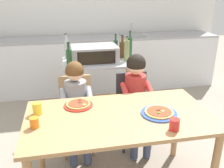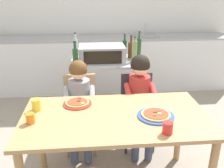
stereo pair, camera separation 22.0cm
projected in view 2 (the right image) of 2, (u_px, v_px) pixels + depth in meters
ground_plane at (106, 125)px, 3.27m from camera, size 11.02×11.02×0.00m
back_wall_tiled at (99, 8)px, 4.37m from camera, size 4.98×0.12×2.70m
kitchen_counter at (101, 63)px, 4.31m from camera, size 4.48×0.60×1.11m
kitchen_island_cart at (108, 83)px, 3.11m from camera, size 0.90×0.56×0.86m
toaster_oven at (102, 54)px, 2.94m from camera, size 0.53×0.37×0.19m
bottle_clear_vinegar at (139, 47)px, 3.12m from camera, size 0.06×0.06×0.33m
bottle_tall_green_wine at (134, 51)px, 2.94m from camera, size 0.06×0.06×0.30m
bottle_dark_olive_oil at (76, 47)px, 3.14m from camera, size 0.05×0.05×0.31m
bottle_slim_sauce at (131, 50)px, 3.09m from camera, size 0.08×0.08×0.28m
bottle_squat_spirits at (125, 48)px, 3.15m from camera, size 0.05×0.05×0.29m
bottle_brown_beer at (75, 57)px, 2.73m from camera, size 0.06×0.06×0.29m
dining_table at (115, 126)px, 2.02m from camera, size 1.49×0.81×0.74m
dining_chair_left at (80, 107)px, 2.70m from camera, size 0.36×0.36×0.81m
dining_chair_right at (137, 105)px, 2.73m from camera, size 0.36×0.36×0.81m
child_in_grey_shirt at (79, 98)px, 2.52m from camera, size 0.32×0.42×1.00m
child_in_red_shirt at (140, 92)px, 2.55m from camera, size 0.32×0.42×1.05m
pizza_plate_red_rimmed at (77, 103)px, 2.16m from camera, size 0.24×0.24×0.03m
pizza_plate_blue_rimmed at (156, 115)px, 1.96m from camera, size 0.29×0.29×0.03m
drinking_cup_yellow at (36, 105)px, 2.05m from camera, size 0.07×0.07×0.10m
drinking_cup_orange at (30, 118)px, 1.85m from camera, size 0.07×0.07×0.08m
drinking_cup_red at (168, 128)px, 1.72m from camera, size 0.07×0.07×0.09m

